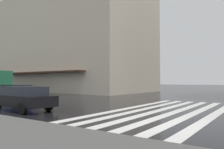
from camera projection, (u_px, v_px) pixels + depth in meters
name	position (u px, v px, depth m)	size (l,w,h in m)	color
ground_plane	(165.00, 124.00, 8.89)	(220.00, 220.00, 0.00)	black
zebra_crossing	(169.00, 110.00, 12.93)	(13.00, 5.50, 0.01)	silver
haussmann_block_mid	(77.00, 36.00, 39.35)	(16.18, 24.78, 20.00)	beige
car_navy	(16.00, 92.00, 19.35)	(1.85, 4.10, 1.41)	navy
car_black	(23.00, 98.00, 12.75)	(1.85, 4.10, 1.41)	black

